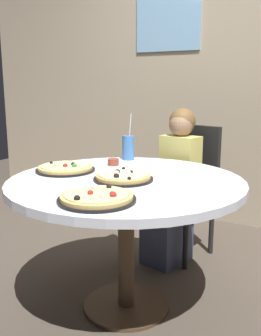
# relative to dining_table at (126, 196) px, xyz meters

# --- Properties ---
(ground_plane) EXTENTS (8.00, 8.00, 0.00)m
(ground_plane) POSITION_rel_dining_table_xyz_m (0.00, 0.00, -0.66)
(ground_plane) COLOR #4C4238
(wall_with_window) EXTENTS (5.20, 0.14, 2.90)m
(wall_with_window) POSITION_rel_dining_table_xyz_m (-0.00, 1.70, 0.80)
(wall_with_window) COLOR tan
(wall_with_window) RESTS_ON ground_plane
(dining_table) EXTENTS (1.25, 1.25, 0.75)m
(dining_table) POSITION_rel_dining_table_xyz_m (0.00, 0.00, 0.00)
(dining_table) COLOR silver
(dining_table) RESTS_ON ground_plane
(chair_wooden) EXTENTS (0.48, 0.48, 0.95)m
(chair_wooden) POSITION_rel_dining_table_xyz_m (0.02, 0.89, -0.13)
(chair_wooden) COLOR black
(chair_wooden) RESTS_ON ground_plane
(diner_child) EXTENTS (0.33, 0.43, 1.08)m
(diner_child) POSITION_rel_dining_table_xyz_m (-0.02, 0.71, -0.17)
(diner_child) COLOR #3F4766
(diner_child) RESTS_ON ground_plane
(pizza_veggie) EXTENTS (0.31, 0.31, 0.05)m
(pizza_veggie) POSITION_rel_dining_table_xyz_m (0.00, -0.03, 0.11)
(pizza_veggie) COLOR black
(pizza_veggie) RESTS_ON dining_table
(pizza_cheese) EXTENTS (0.34, 0.34, 0.05)m
(pizza_cheese) POSITION_rel_dining_table_xyz_m (-0.40, 0.00, 0.11)
(pizza_cheese) COLOR black
(pizza_cheese) RESTS_ON dining_table
(pizza_pepperoni) EXTENTS (0.34, 0.34, 0.05)m
(pizza_pepperoni) POSITION_rel_dining_table_xyz_m (0.08, -0.40, 0.11)
(pizza_pepperoni) COLOR black
(pizza_pepperoni) RESTS_ON dining_table
(soda_cup) EXTENTS (0.08, 0.08, 0.31)m
(soda_cup) POSITION_rel_dining_table_xyz_m (-0.25, 0.48, 0.18)
(soda_cup) COLOR #3F72B2
(soda_cup) RESTS_ON dining_table
(sauce_bowl) EXTENTS (0.07, 0.07, 0.04)m
(sauce_bowl) POSITION_rel_dining_table_xyz_m (-0.24, 0.27, 0.11)
(sauce_bowl) COLOR brown
(sauce_bowl) RESTS_ON dining_table
(plate_small) EXTENTS (0.18, 0.18, 0.01)m
(plate_small) POSITION_rel_dining_table_xyz_m (0.03, 0.29, 0.10)
(plate_small) COLOR white
(plate_small) RESTS_ON dining_table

